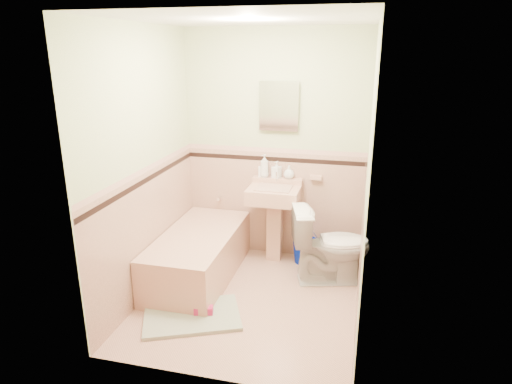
% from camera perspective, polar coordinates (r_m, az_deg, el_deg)
% --- Properties ---
extents(floor, '(2.20, 2.20, 0.00)m').
position_cam_1_polar(floor, '(4.39, -0.80, -13.52)').
color(floor, tan).
rests_on(floor, ground).
extents(ceiling, '(2.20, 2.20, 0.00)m').
position_cam_1_polar(ceiling, '(3.76, -0.97, 21.12)').
color(ceiling, white).
rests_on(ceiling, ground).
extents(wall_back, '(2.50, 0.00, 2.50)m').
position_cam_1_polar(wall_back, '(4.93, 2.37, 5.70)').
color(wall_back, '#F3EBC6').
rests_on(wall_back, ground).
extents(wall_front, '(2.50, 0.00, 2.50)m').
position_cam_1_polar(wall_front, '(2.89, -6.40, -3.22)').
color(wall_front, '#F3EBC6').
rests_on(wall_front, ground).
extents(wall_left, '(0.00, 2.50, 2.50)m').
position_cam_1_polar(wall_left, '(4.25, -14.07, 3.20)').
color(wall_left, '#F3EBC6').
rests_on(wall_left, ground).
extents(wall_right, '(0.00, 2.50, 2.50)m').
position_cam_1_polar(wall_right, '(3.77, 13.99, 1.38)').
color(wall_right, '#F3EBC6').
rests_on(wall_right, ground).
extents(wainscot_back, '(2.00, 0.00, 2.00)m').
position_cam_1_polar(wainscot_back, '(5.10, 2.25, -1.49)').
color(wainscot_back, tan).
rests_on(wainscot_back, ground).
extents(wainscot_front, '(2.00, 0.00, 2.00)m').
position_cam_1_polar(wainscot_front, '(3.19, -5.92, -14.11)').
color(wainscot_front, tan).
rests_on(wainscot_front, ground).
extents(wainscot_left, '(0.00, 2.20, 2.20)m').
position_cam_1_polar(wainscot_left, '(4.45, -13.30, -4.94)').
color(wainscot_left, tan).
rests_on(wainscot_left, ground).
extents(wainscot_right, '(0.00, 2.20, 2.20)m').
position_cam_1_polar(wainscot_right, '(4.00, 13.12, -7.57)').
color(wainscot_right, tan).
rests_on(wainscot_right, ground).
extents(accent_back, '(2.00, 0.00, 2.00)m').
position_cam_1_polar(accent_back, '(4.94, 2.31, 4.19)').
color(accent_back, black).
rests_on(accent_back, ground).
extents(accent_front, '(2.00, 0.00, 2.00)m').
position_cam_1_polar(accent_front, '(2.96, -6.20, -5.45)').
color(accent_front, black).
rests_on(accent_front, ground).
extents(accent_left, '(0.00, 2.20, 2.20)m').
position_cam_1_polar(accent_left, '(4.27, -13.72, 1.50)').
color(accent_left, black).
rests_on(accent_left, ground).
extents(accent_right, '(0.00, 2.20, 2.20)m').
position_cam_1_polar(accent_right, '(3.81, 13.57, -0.47)').
color(accent_right, black).
rests_on(accent_right, ground).
extents(cap_back, '(2.00, 0.00, 2.00)m').
position_cam_1_polar(cap_back, '(4.92, 2.32, 5.32)').
color(cap_back, tan).
rests_on(cap_back, ground).
extents(cap_front, '(2.00, 0.00, 2.00)m').
position_cam_1_polar(cap_front, '(2.92, -6.26, -3.65)').
color(cap_front, tan).
rests_on(cap_front, ground).
extents(cap_left, '(0.00, 2.20, 2.20)m').
position_cam_1_polar(cap_left, '(4.25, -13.82, 2.79)').
color(cap_left, tan).
rests_on(cap_left, ground).
extents(cap_right, '(0.00, 2.20, 2.20)m').
position_cam_1_polar(cap_right, '(3.78, 13.68, 0.97)').
color(cap_right, tan).
rests_on(cap_right, ground).
extents(bathtub, '(0.70, 1.50, 0.45)m').
position_cam_1_polar(bathtub, '(4.73, -7.27, -8.12)').
color(bathtub, tan).
rests_on(bathtub, floor).
extents(tub_faucet, '(0.04, 0.12, 0.04)m').
position_cam_1_polar(tub_faucet, '(5.21, -4.64, -0.76)').
color(tub_faucet, silver).
rests_on(tub_faucet, wall_back).
extents(sink, '(0.55, 0.48, 0.86)m').
position_cam_1_polar(sink, '(4.94, 2.26, -4.22)').
color(sink, tan).
rests_on(sink, floor).
extents(sink_faucet, '(0.02, 0.02, 0.10)m').
position_cam_1_polar(sink_faucet, '(4.90, 2.66, 2.00)').
color(sink_faucet, silver).
rests_on(sink_faucet, sink).
extents(medicine_cabinet, '(0.36, 0.04, 0.45)m').
position_cam_1_polar(medicine_cabinet, '(4.82, 2.96, 10.84)').
color(medicine_cabinet, white).
rests_on(medicine_cabinet, wall_back).
extents(soap_dish, '(0.12, 0.07, 0.04)m').
position_cam_1_polar(soap_dish, '(4.90, 7.63, 1.85)').
color(soap_dish, tan).
rests_on(soap_dish, wall_back).
extents(soap_bottle_left, '(0.13, 0.13, 0.25)m').
position_cam_1_polar(soap_bottle_left, '(4.94, 1.07, 3.35)').
color(soap_bottle_left, '#B2B2B2').
rests_on(soap_bottle_left, sink).
extents(soap_bottle_mid, '(0.11, 0.11, 0.19)m').
position_cam_1_polar(soap_bottle_mid, '(4.92, 2.63, 2.86)').
color(soap_bottle_mid, '#B2B2B2').
rests_on(soap_bottle_mid, sink).
extents(soap_bottle_right, '(0.14, 0.14, 0.15)m').
position_cam_1_polar(soap_bottle_right, '(4.90, 4.21, 2.54)').
color(soap_bottle_right, '#B2B2B2').
rests_on(soap_bottle_right, sink).
extents(tube, '(0.04, 0.04, 0.12)m').
position_cam_1_polar(tube, '(4.97, 0.50, 2.63)').
color(tube, white).
rests_on(tube, sink).
extents(toilet, '(0.86, 0.63, 0.79)m').
position_cam_1_polar(toilet, '(4.61, 9.50, -6.65)').
color(toilet, white).
rests_on(toilet, floor).
extents(bucket, '(0.30, 0.30, 0.27)m').
position_cam_1_polar(bucket, '(5.06, 6.20, -7.44)').
color(bucket, '#0018A8').
rests_on(bucket, floor).
extents(bath_mat, '(0.99, 0.85, 0.03)m').
position_cam_1_polar(bath_mat, '(4.17, -8.14, -15.34)').
color(bath_mat, gray).
rests_on(bath_mat, floor).
extents(shoe, '(0.18, 0.12, 0.07)m').
position_cam_1_polar(shoe, '(4.14, -6.69, -14.68)').
color(shoe, '#BF1E59').
rests_on(shoe, bath_mat).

